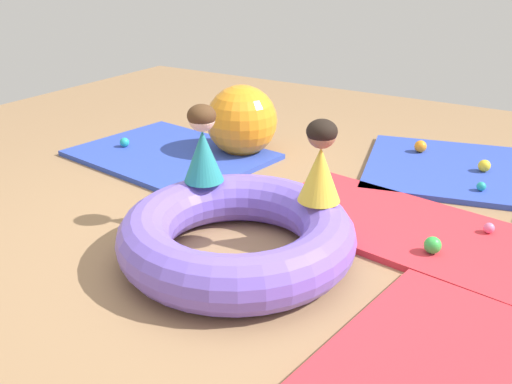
{
  "coord_description": "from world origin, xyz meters",
  "views": [
    {
      "loc": [
        1.55,
        -2.32,
        1.57
      ],
      "look_at": [
        0.05,
        0.12,
        0.33
      ],
      "focal_mm": 39.22,
      "sensor_mm": 36.0,
      "label": 1
    }
  ],
  "objects_px": {
    "inflatable_cushion": "(237,235)",
    "play_ball_red": "(287,199)",
    "child_in_teal": "(203,144)",
    "play_ball_teal_second": "(481,186)",
    "play_ball_green": "(433,245)",
    "play_ball_orange": "(420,146)",
    "child_in_yellow": "(320,162)",
    "exercise_ball_large": "(242,121)",
    "play_ball_pink": "(489,228)",
    "play_ball_yellow": "(484,166)",
    "play_ball_teal": "(125,142)"
  },
  "relations": [
    {
      "from": "inflatable_cushion",
      "to": "play_ball_red",
      "type": "relative_size",
      "value": 14.3
    },
    {
      "from": "inflatable_cushion",
      "to": "play_ball_red",
      "type": "bearing_deg",
      "value": 95.04
    },
    {
      "from": "child_in_teal",
      "to": "play_ball_teal_second",
      "type": "relative_size",
      "value": 7.3
    },
    {
      "from": "play_ball_red",
      "to": "play_ball_green",
      "type": "relative_size",
      "value": 0.95
    },
    {
      "from": "inflatable_cushion",
      "to": "play_ball_orange",
      "type": "height_order",
      "value": "inflatable_cushion"
    },
    {
      "from": "inflatable_cushion",
      "to": "child_in_yellow",
      "type": "xyz_separation_m",
      "value": [
        0.32,
        0.35,
        0.37
      ]
    },
    {
      "from": "child_in_yellow",
      "to": "play_ball_teal_second",
      "type": "distance_m",
      "value": 1.47
    },
    {
      "from": "child_in_yellow",
      "to": "play_ball_orange",
      "type": "relative_size",
      "value": 4.69
    },
    {
      "from": "child_in_yellow",
      "to": "exercise_ball_large",
      "type": "xyz_separation_m",
      "value": [
        -1.22,
        1.1,
        -0.23
      ]
    },
    {
      "from": "play_ball_orange",
      "to": "play_ball_teal_second",
      "type": "relative_size",
      "value": 1.54
    },
    {
      "from": "child_in_yellow",
      "to": "play_ball_orange",
      "type": "distance_m",
      "value": 1.87
    },
    {
      "from": "play_ball_pink",
      "to": "play_ball_yellow",
      "type": "height_order",
      "value": "play_ball_yellow"
    },
    {
      "from": "play_ball_yellow",
      "to": "child_in_yellow",
      "type": "bearing_deg",
      "value": -109.88
    },
    {
      "from": "play_ball_teal",
      "to": "play_ball_red",
      "type": "bearing_deg",
      "value": -10.62
    },
    {
      "from": "inflatable_cushion",
      "to": "play_ball_red",
      "type": "xyz_separation_m",
      "value": [
        -0.06,
        0.67,
        -0.06
      ]
    },
    {
      "from": "play_ball_teal_second",
      "to": "child_in_teal",
      "type": "bearing_deg",
      "value": -135.46
    },
    {
      "from": "play_ball_yellow",
      "to": "play_ball_pink",
      "type": "bearing_deg",
      "value": -77.49
    },
    {
      "from": "play_ball_green",
      "to": "play_ball_orange",
      "type": "xyz_separation_m",
      "value": [
        -0.54,
        1.62,
        0.0
      ]
    },
    {
      "from": "child_in_teal",
      "to": "play_ball_pink",
      "type": "height_order",
      "value": "child_in_teal"
    },
    {
      "from": "play_ball_pink",
      "to": "play_ball_teal_second",
      "type": "distance_m",
      "value": 0.65
    },
    {
      "from": "play_ball_pink",
      "to": "play_ball_red",
      "type": "height_order",
      "value": "play_ball_red"
    },
    {
      "from": "play_ball_green",
      "to": "play_ball_teal_second",
      "type": "height_order",
      "value": "play_ball_green"
    },
    {
      "from": "play_ball_green",
      "to": "play_ball_orange",
      "type": "bearing_deg",
      "value": 108.58
    },
    {
      "from": "inflatable_cushion",
      "to": "play_ball_teal_second",
      "type": "xyz_separation_m",
      "value": [
        0.97,
        1.59,
        -0.07
      ]
    },
    {
      "from": "inflatable_cushion",
      "to": "child_in_teal",
      "type": "distance_m",
      "value": 0.6
    },
    {
      "from": "play_ball_orange",
      "to": "play_ball_teal_second",
      "type": "height_order",
      "value": "play_ball_orange"
    },
    {
      "from": "play_ball_orange",
      "to": "inflatable_cushion",
      "type": "bearing_deg",
      "value": -99.72
    },
    {
      "from": "play_ball_teal",
      "to": "play_ball_pink",
      "type": "height_order",
      "value": "play_ball_teal"
    },
    {
      "from": "play_ball_pink",
      "to": "play_ball_green",
      "type": "relative_size",
      "value": 0.66
    },
    {
      "from": "child_in_teal",
      "to": "play_ball_yellow",
      "type": "bearing_deg",
      "value": -83.0
    },
    {
      "from": "play_ball_orange",
      "to": "play_ball_teal_second",
      "type": "bearing_deg",
      "value": -44.18
    },
    {
      "from": "exercise_ball_large",
      "to": "child_in_yellow",
      "type": "bearing_deg",
      "value": -42.08
    },
    {
      "from": "inflatable_cushion",
      "to": "play_ball_pink",
      "type": "xyz_separation_m",
      "value": [
        1.13,
        0.96,
        -0.08
      ]
    },
    {
      "from": "inflatable_cushion",
      "to": "play_ball_pink",
      "type": "relative_size",
      "value": 20.54
    },
    {
      "from": "play_ball_red",
      "to": "play_ball_green",
      "type": "distance_m",
      "value": 0.98
    },
    {
      "from": "inflatable_cushion",
      "to": "play_ball_teal",
      "type": "distance_m",
      "value": 2.05
    },
    {
      "from": "play_ball_green",
      "to": "play_ball_teal_second",
      "type": "distance_m",
      "value": 1.04
    },
    {
      "from": "inflatable_cushion",
      "to": "play_ball_yellow",
      "type": "relative_size",
      "value": 14.2
    },
    {
      "from": "child_in_yellow",
      "to": "play_ball_pink",
      "type": "bearing_deg",
      "value": 153.02
    },
    {
      "from": "child_in_yellow",
      "to": "inflatable_cushion",
      "type": "bearing_deg",
      "value": -15.89
    },
    {
      "from": "play_ball_orange",
      "to": "exercise_ball_large",
      "type": "height_order",
      "value": "exercise_ball_large"
    },
    {
      "from": "play_ball_green",
      "to": "child_in_teal",
      "type": "bearing_deg",
      "value": -167.13
    },
    {
      "from": "play_ball_green",
      "to": "exercise_ball_large",
      "type": "relative_size",
      "value": 0.16
    },
    {
      "from": "inflatable_cushion",
      "to": "play_ball_red",
      "type": "distance_m",
      "value": 0.68
    },
    {
      "from": "child_in_teal",
      "to": "play_ball_orange",
      "type": "distance_m",
      "value": 2.11
    },
    {
      "from": "play_ball_yellow",
      "to": "play_ball_green",
      "type": "distance_m",
      "value": 1.43
    },
    {
      "from": "child_in_yellow",
      "to": "child_in_teal",
      "type": "relative_size",
      "value": 0.99
    },
    {
      "from": "play_ball_green",
      "to": "play_ball_orange",
      "type": "distance_m",
      "value": 1.71
    },
    {
      "from": "play_ball_red",
      "to": "play_ball_yellow",
      "type": "bearing_deg",
      "value": 53.6
    },
    {
      "from": "play_ball_pink",
      "to": "play_ball_teal_second",
      "type": "relative_size",
      "value": 0.98
    }
  ]
}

